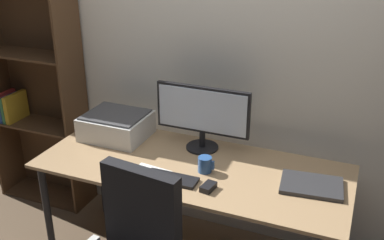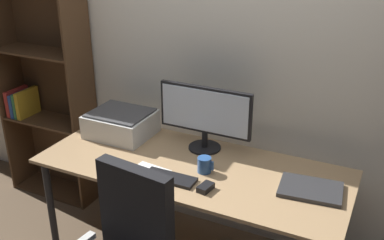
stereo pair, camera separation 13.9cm
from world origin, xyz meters
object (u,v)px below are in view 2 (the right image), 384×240
laptop (311,189)px  desk (192,176)px  bookshelf (46,87)px  coffee_mug (205,165)px  keyboard (170,178)px  printer (121,123)px  mouse (206,188)px  monitor (205,114)px

laptop → desk: bearing=175.9°
bookshelf → coffee_mug: bearing=-15.0°
coffee_mug → bookshelf: 1.56m
desk → keyboard: 0.21m
keyboard → coffee_mug: 0.21m
keyboard → printer: 0.66m
mouse → coffee_mug: 0.19m
mouse → coffee_mug: coffee_mug is taller
laptop → keyboard: bearing=-169.3°
desk → mouse: (0.18, -0.21, 0.09)m
monitor → mouse: size_ratio=6.09×
bookshelf → desk: bearing=-14.6°
desk → monitor: (-0.02, 0.22, 0.31)m
mouse → printer: 0.86m
printer → laptop: bearing=-6.3°
desk → bookshelf: bearing=165.4°
laptop → monitor: bearing=157.9°
coffee_mug → bookshelf: bearing=165.0°
laptop → bookshelf: bookshelf is taller
keyboard → bookshelf: bearing=157.2°
monitor → laptop: size_ratio=1.83×
mouse → printer: printer is taller
laptop → bookshelf: bearing=164.5°
mouse → laptop: mouse is taller
coffee_mug → printer: size_ratio=0.23×
keyboard → laptop: bearing=16.4°
desk → laptop: (0.67, 0.02, 0.09)m
mouse → printer: size_ratio=0.24×
bookshelf → monitor: bearing=-5.9°
keyboard → monitor: bearing=87.0°
keyboard → printer: bearing=146.7°
mouse → laptop: bearing=34.2°
mouse → monitor: bearing=124.3°
bookshelf → printer: bearing=-13.9°
coffee_mug → bookshelf: (-1.50, 0.40, 0.09)m
desk → monitor: monitor is taller
desk → printer: 0.64m
desk → printer: (-0.60, 0.16, 0.16)m
monitor → coffee_mug: size_ratio=6.25×
monitor → printer: monitor is taller
monitor → keyboard: 0.47m
monitor → coffee_mug: bearing=-65.6°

